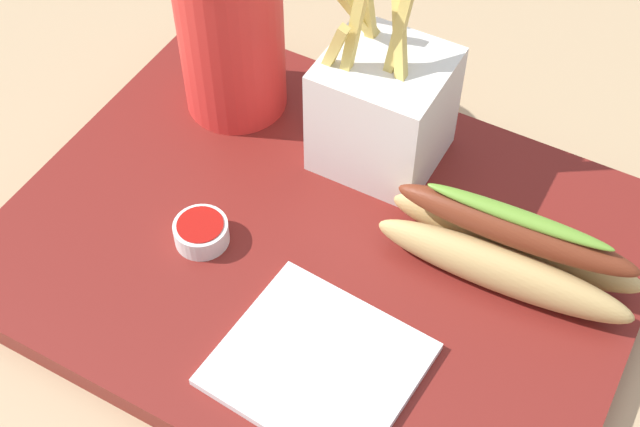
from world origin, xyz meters
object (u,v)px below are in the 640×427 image
at_px(soda_cup, 230,28).
at_px(fries_basket, 380,107).
at_px(napkin_stack, 318,364).
at_px(ketchup_cup_1, 201,231).
at_px(hot_dog_1, 509,249).

bearing_deg(soda_cup, fries_basket, -179.09).
height_order(soda_cup, napkin_stack, soda_cup).
height_order(fries_basket, ketchup_cup_1, fries_basket).
distance_m(fries_basket, napkin_stack, 0.20).
bearing_deg(hot_dog_1, napkin_stack, 59.04).
distance_m(soda_cup, hot_dog_1, 0.26).
xyz_separation_m(soda_cup, ketchup_cup_1, (-0.06, 0.13, -0.06)).
relative_size(hot_dog_1, ketchup_cup_1, 4.65).
xyz_separation_m(fries_basket, ketchup_cup_1, (0.07, 0.14, -0.04)).
relative_size(soda_cup, napkin_stack, 1.93).
height_order(hot_dog_1, ketchup_cup_1, hot_dog_1).
distance_m(soda_cup, ketchup_cup_1, 0.16).
bearing_deg(hot_dog_1, soda_cup, -12.61).
distance_m(soda_cup, napkin_stack, 0.26).
bearing_deg(ketchup_cup_1, napkin_stack, 157.71).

